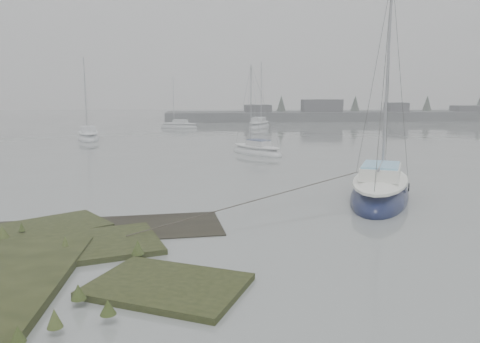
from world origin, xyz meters
name	(u,v)px	position (x,y,z in m)	size (l,w,h in m)	color
ground	(186,144)	(0.00, 30.00, 0.00)	(160.00, 160.00, 0.00)	slate
far_shoreline	(362,115)	(26.84, 61.90, 0.85)	(60.00, 8.00, 4.15)	#4C4F51
sailboat_main	(380,192)	(8.94, 8.07, 0.31)	(5.17, 7.50, 10.13)	#0E1436
sailboat_white	(257,151)	(5.37, 22.95, 0.22)	(4.24, 4.96, 6.99)	silver
sailboat_far_a	(88,137)	(-9.48, 34.71, 0.26)	(3.59, 6.23, 8.35)	silver
sailboat_far_b	(259,126)	(8.58, 47.44, 0.27)	(4.23, 6.55, 8.80)	#B9BEC4
sailboat_far_c	(179,126)	(-1.48, 48.08, 0.21)	(5.17, 3.20, 6.93)	#9DA2A6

